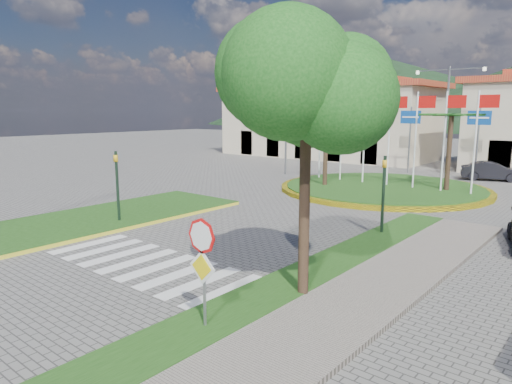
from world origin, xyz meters
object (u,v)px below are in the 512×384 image
Objects in this scene: car_dark_b at (492,171)px; white_van at (305,153)px; car_dark_a at (392,160)px; deciduous_tree at (306,100)px; roundabout_island at (383,188)px; stop_sign at (203,256)px.

white_van is at bearing 60.38° from car_dark_b.
car_dark_b is at bearing -103.47° from white_van.
car_dark_a is at bearing 49.77° from car_dark_b.
deciduous_tree is 26.23m from car_dark_b.
deciduous_tree is 1.72× the size of white_van.
car_dark_b is at bearing 64.69° from roundabout_island.
car_dark_b is (-0.73, 28.85, -1.12)m from stop_sign.
deciduous_tree reaches higher than white_van.
white_van is (-14.37, 12.65, 0.37)m from roundabout_island.
stop_sign is at bearing -76.27° from roundabout_island.
roundabout_island is 4.79× the size of stop_sign.
roundabout_island reaches higher than stop_sign.
deciduous_tree reaches higher than stop_sign.
roundabout_island reaches higher than car_dark_b.
white_van is 1.26× the size of car_dark_a.
car_dark_b is (4.17, 8.81, 0.49)m from roundabout_island.
white_van is at bearing 103.16° from car_dark_a.
stop_sign is 37.96m from white_van.
stop_sign reaches higher than car_dark_a.
stop_sign is at bearing -149.34° from car_dark_a.
deciduous_tree is 31.61m from car_dark_a.
roundabout_island is at bearing -133.13° from white_van.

